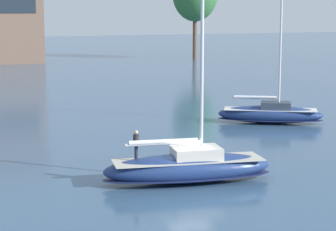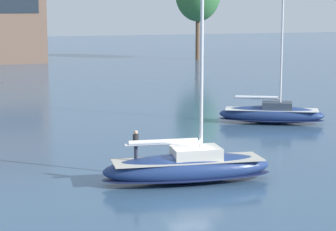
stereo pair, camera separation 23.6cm
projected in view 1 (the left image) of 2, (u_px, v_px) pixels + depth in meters
ground_plane at (188, 182)px, 37.35m from camera, size 400.00×400.00×0.00m
sailboat_main at (188, 167)px, 37.21m from camera, size 10.16×4.31×13.52m
sailboat_moored_mid_channel at (270, 114)px, 56.47m from camera, size 9.10×6.81×12.47m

